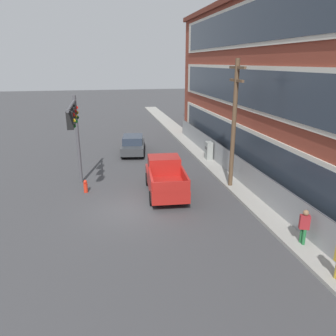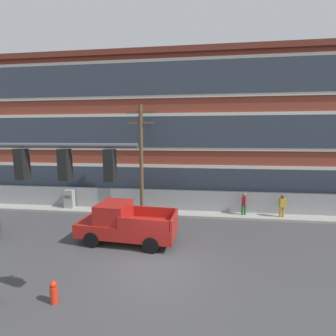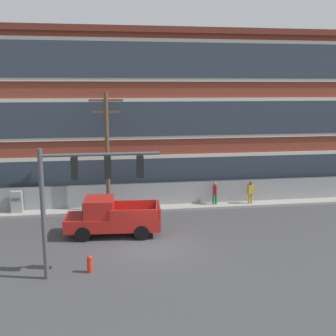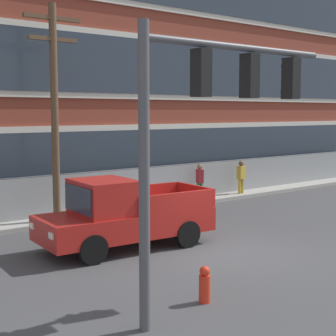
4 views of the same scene
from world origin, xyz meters
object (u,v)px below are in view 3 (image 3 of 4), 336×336
at_px(traffic_signal_mast, 81,184).
at_px(pedestrian_near_cabinet, 251,192).
at_px(utility_pole_near_corner, 107,148).
at_px(fire_hydrant, 90,264).
at_px(electrical_cabinet, 17,203).
at_px(pedestrian_by_fence, 215,192).
at_px(pickup_truck_red, 111,218).

distance_m(traffic_signal_mast, pedestrian_near_cabinet, 14.47).
height_order(utility_pole_near_corner, fire_hydrant, utility_pole_near_corner).
bearing_deg(utility_pole_near_corner, electrical_cabinet, 175.24).
bearing_deg(pedestrian_near_cabinet, pedestrian_by_fence, 175.76).
height_order(pickup_truck_red, utility_pole_near_corner, utility_pole_near_corner).
bearing_deg(fire_hydrant, utility_pole_near_corner, 83.82).
bearing_deg(fire_hydrant, pickup_truck_red, 77.86).
bearing_deg(utility_pole_near_corner, pickup_truck_red, -89.31).
distance_m(traffic_signal_mast, electrical_cabinet, 11.11).
relative_size(pedestrian_by_fence, fire_hydrant, 2.17).
relative_size(pedestrian_near_cabinet, pedestrian_by_fence, 1.00).
bearing_deg(electrical_cabinet, pedestrian_near_cabinet, -1.06).
distance_m(traffic_signal_mast, pedestrian_by_fence, 12.91).
relative_size(electrical_cabinet, pedestrian_by_fence, 0.90).
relative_size(pickup_truck_red, fire_hydrant, 6.76).
relative_size(traffic_signal_mast, utility_pole_near_corner, 0.73).
distance_m(utility_pole_near_corner, electrical_cabinet, 6.70).
xyz_separation_m(pickup_truck_red, electrical_cabinet, (-5.78, 4.59, -0.20)).
bearing_deg(pickup_truck_red, utility_pole_near_corner, 90.69).
distance_m(pickup_truck_red, pedestrian_by_fence, 8.35).
height_order(pickup_truck_red, fire_hydrant, pickup_truck_red).
distance_m(traffic_signal_mast, fire_hydrant, 3.68).
bearing_deg(utility_pole_near_corner, traffic_signal_mast, -97.18).
bearing_deg(traffic_signal_mast, utility_pole_near_corner, 82.82).
bearing_deg(pickup_truck_red, traffic_signal_mast, -103.50).
relative_size(pickup_truck_red, utility_pole_near_corner, 0.69).
height_order(pickup_truck_red, pedestrian_near_cabinet, pickup_truck_red).
bearing_deg(pickup_truck_red, pedestrian_by_fence, 32.56).
relative_size(pickup_truck_red, electrical_cabinet, 3.45).
xyz_separation_m(traffic_signal_mast, pedestrian_by_fence, (8.23, 9.47, -3.07)).
distance_m(pickup_truck_red, utility_pole_near_corner, 5.24).
distance_m(traffic_signal_mast, utility_pole_near_corner, 9.17).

